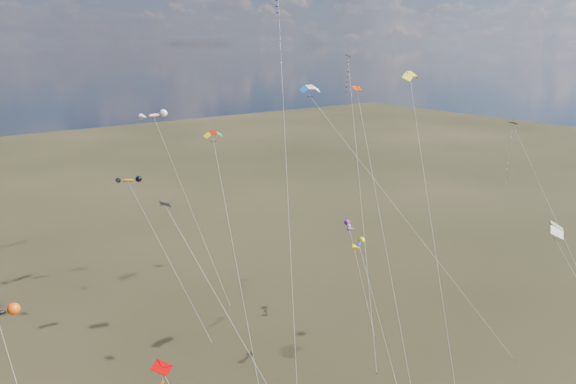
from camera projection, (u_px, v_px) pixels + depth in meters
diamond_black_high at (349, 90)px, 74.33m from camera, size 17.57×24.82×33.10m
diamond_navy_tall at (279, 25)px, 59.73m from camera, size 13.31×21.47×42.63m
diamond_black_mid at (204, 274)px, 43.19m from camera, size 7.34×12.08×21.81m
diamond_navy_right at (514, 162)px, 58.07m from camera, size 3.87×14.88×26.18m
diamond_orange_center at (376, 191)px, 48.79m from camera, size 7.17×17.30×30.47m
parafoil_yellow at (412, 75)px, 54.04m from camera, size 10.61×17.33×32.19m
parafoil_blue_white at (312, 89)px, 58.10m from camera, size 14.88×21.64×30.42m
parafoil_striped at (557, 226)px, 44.67m from camera, size 6.61×12.08×20.01m
parafoil_tricolor at (214, 135)px, 59.32m from camera, size 7.34×19.99×25.16m
novelty_orange_black at (128, 181)px, 63.75m from camera, size 5.59×14.03×18.70m
novelty_white_purple at (349, 226)px, 65.97m from camera, size 2.79×8.37×12.47m
novelty_redwhite_stripe at (154, 116)px, 72.04m from camera, size 5.22×15.19×25.51m
novelty_blue_yellow at (360, 245)px, 55.23m from camera, size 2.15×8.49×14.24m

